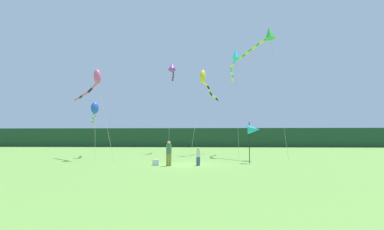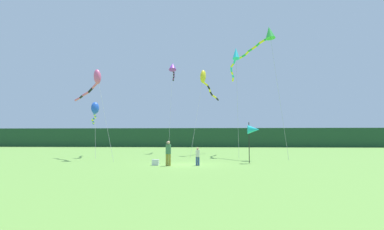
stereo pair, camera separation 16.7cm
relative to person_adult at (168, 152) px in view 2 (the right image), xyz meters
name	(u,v)px [view 2 (the right image)]	position (x,y,z in m)	size (l,w,h in m)	color
ground_plane	(186,165)	(1.18, 1.13, -0.97)	(120.00, 120.00, 0.00)	#6B9E42
distant_treeline	(205,138)	(1.18, 46.13, 0.98)	(108.00, 3.84, 3.90)	#1E4228
person_adult	(168,152)	(0.00, 0.00, 0.00)	(0.38, 0.38, 1.73)	olive
person_child	(198,155)	(2.04, 0.36, -0.26)	(0.28, 0.28, 1.27)	#334C8C
cooler_box	(156,162)	(-0.97, 0.38, -0.76)	(0.47, 0.35, 0.41)	silver
banner_flag_pole	(253,130)	(6.24, 2.80, 1.60)	(0.90, 0.70, 3.16)	black
kite_green	(267,35)	(8.28, 8.27, 10.75)	(3.99, 5.26, 12.56)	#B2B2B2
kite_rainbow	(95,81)	(-7.67, 6.11, 6.19)	(5.99, 6.06, 8.24)	#B2B2B2
kite_purple	(173,68)	(-2.14, 18.91, 10.04)	(0.99, 8.12, 11.79)	#B2B2B2
kite_blue	(95,111)	(-8.83, 9.37, 3.71)	(2.71, 6.20, 5.59)	#B2B2B2
kite_yellow	(205,80)	(2.17, 14.51, 7.59)	(2.98, 10.49, 9.77)	#B2B2B2
kite_cyan	(235,58)	(5.48, 12.00, 9.50)	(0.86, 8.96, 11.53)	#B2B2B2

